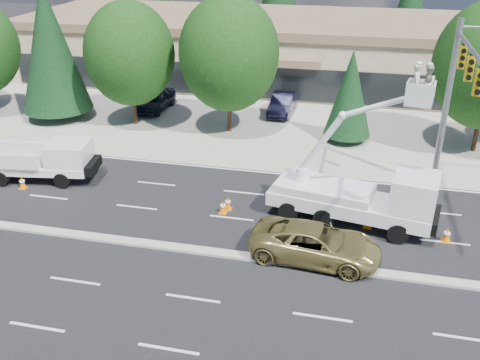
% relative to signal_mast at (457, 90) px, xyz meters
% --- Properties ---
extents(ground, '(140.00, 140.00, 0.00)m').
position_rel_signal_mast_xyz_m(ground, '(-10.03, -7.04, -6.06)').
color(ground, black).
rests_on(ground, ground).
extents(concrete_apron, '(140.00, 22.00, 0.01)m').
position_rel_signal_mast_xyz_m(concrete_apron, '(-10.03, 12.96, -6.05)').
color(concrete_apron, gray).
rests_on(concrete_apron, ground).
extents(road_median, '(120.00, 0.55, 0.12)m').
position_rel_signal_mast_xyz_m(road_median, '(-10.03, -7.04, -6.00)').
color(road_median, gray).
rests_on(road_median, ground).
extents(strip_mall, '(50.40, 15.40, 5.50)m').
position_rel_signal_mast_xyz_m(strip_mall, '(-10.03, 22.93, -3.23)').
color(strip_mall, tan).
rests_on(strip_mall, ground).
extents(tree_front_b, '(4.94, 4.94, 9.74)m').
position_rel_signal_mast_xyz_m(tree_front_b, '(-26.03, 7.96, -0.83)').
color(tree_front_b, '#332114').
rests_on(tree_front_b, ground).
extents(tree_front_c, '(6.20, 6.20, 8.61)m').
position_rel_signal_mast_xyz_m(tree_front_c, '(-20.03, 7.96, -1.02)').
color(tree_front_c, '#332114').
rests_on(tree_front_c, ground).
extents(tree_front_d, '(6.63, 6.63, 9.19)m').
position_rel_signal_mast_xyz_m(tree_front_d, '(-13.03, 7.96, -0.68)').
color(tree_front_d, '#332114').
rests_on(tree_front_d, ground).
extents(tree_front_e, '(3.07, 3.07, 6.06)m').
position_rel_signal_mast_xyz_m(tree_front_e, '(-5.03, 7.96, -2.81)').
color(tree_front_e, '#332114').
rests_on(tree_front_e, ground).
extents(tree_back_c, '(4.99, 4.99, 9.83)m').
position_rel_signal_mast_xyz_m(tree_back_c, '(-0.03, 34.96, -0.78)').
color(tree_back_c, '#332114').
rests_on(tree_back_c, ground).
extents(signal_mast, '(2.76, 10.16, 9.00)m').
position_rel_signal_mast_xyz_m(signal_mast, '(0.00, 0.00, 0.00)').
color(signal_mast, gray).
rests_on(signal_mast, ground).
extents(utility_pickup, '(6.16, 3.03, 2.26)m').
position_rel_signal_mast_xyz_m(utility_pickup, '(-21.21, -1.85, -5.12)').
color(utility_pickup, white).
rests_on(utility_pickup, ground).
extents(bucket_truck, '(8.03, 3.72, 8.05)m').
position_rel_signal_mast_xyz_m(bucket_truck, '(-3.71, -2.98, -4.31)').
color(bucket_truck, white).
rests_on(bucket_truck, ground).
extents(traffic_cone_a, '(0.40, 0.40, 0.70)m').
position_rel_signal_mast_xyz_m(traffic_cone_a, '(-21.96, -3.18, -5.72)').
color(traffic_cone_a, orange).
rests_on(traffic_cone_a, ground).
extents(traffic_cone_b, '(0.40, 0.40, 0.70)m').
position_rel_signal_mast_xyz_m(traffic_cone_b, '(-10.58, -3.44, -5.72)').
color(traffic_cone_b, orange).
rests_on(traffic_cone_b, ground).
extents(traffic_cone_c, '(0.40, 0.40, 0.70)m').
position_rel_signal_mast_xyz_m(traffic_cone_c, '(-10.43, -2.98, -5.72)').
color(traffic_cone_c, orange).
rests_on(traffic_cone_c, ground).
extents(traffic_cone_d, '(0.40, 0.40, 0.70)m').
position_rel_signal_mast_xyz_m(traffic_cone_d, '(-3.48, -3.25, -5.72)').
color(traffic_cone_d, orange).
rests_on(traffic_cone_d, ground).
extents(traffic_cone_e, '(0.40, 0.40, 0.70)m').
position_rel_signal_mast_xyz_m(traffic_cone_e, '(0.02, -3.73, -5.72)').
color(traffic_cone_e, orange).
rests_on(traffic_cone_e, ground).
extents(minivan, '(5.78, 3.06, 1.55)m').
position_rel_signal_mast_xyz_m(minivan, '(-5.69, -6.44, -5.28)').
color(minivan, olive).
rests_on(minivan, ground).
extents(parked_car_west, '(2.15, 4.85, 1.62)m').
position_rel_signal_mast_xyz_m(parked_car_west, '(-19.75, 11.24, -5.24)').
color(parked_car_west, black).
rests_on(parked_car_west, ground).
extents(parked_car_east, '(1.70, 4.61, 1.51)m').
position_rel_signal_mast_xyz_m(parked_car_east, '(-10.03, 12.54, -5.30)').
color(parked_car_east, black).
rests_on(parked_car_east, ground).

